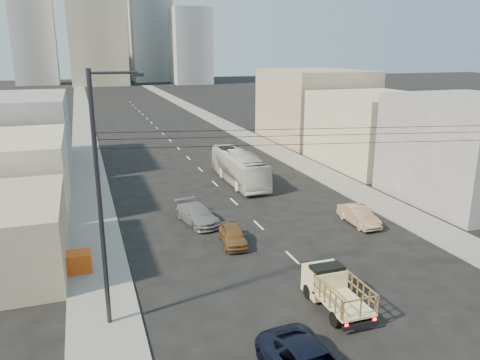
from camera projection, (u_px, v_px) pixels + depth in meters
ground at (363, 325)px, 22.40m from camera, size 420.00×420.00×0.00m
sidewalk_left at (83, 124)px, 82.57m from camera, size 3.50×180.00×0.12m
sidewalk_right at (211, 118)px, 89.86m from camera, size 3.50×180.00×0.12m
lane_dashes at (166, 137)px, 70.73m from camera, size 0.15×104.00×0.01m
flatbed_pickup at (335, 287)px, 23.73m from camera, size 1.95×4.41×1.90m
city_bus at (239, 167)px, 46.16m from camera, size 2.65×11.13×3.10m
sedan_brown at (233, 235)px, 31.56m from camera, size 2.01×4.01×1.31m
sedan_tan at (359, 216)px, 35.19m from camera, size 1.49×4.18×1.37m
sedan_grey at (197, 214)px, 35.41m from camera, size 2.87×5.18×1.42m
streetlamp_left at (102, 196)px, 20.78m from camera, size 2.36×0.25×12.00m
overhead_wires at (359, 135)px, 21.36m from camera, size 23.01×5.02×0.72m
crate_stack at (76, 262)px, 27.47m from camera, size 1.80×1.20×1.14m
bldg_right_near at (467, 150)px, 39.85m from camera, size 10.00×12.00×9.00m
bldg_right_mid at (375, 130)px, 52.91m from camera, size 11.00×14.00×8.00m
bldg_right_far at (314, 105)px, 67.38m from camera, size 12.00×16.00×10.00m
bldg_left_far at (9, 133)px, 50.84m from camera, size 12.00×16.00×8.00m
high_rise_tower at (94, 0)px, 168.12m from camera, size 20.00×20.00×60.00m
midrise_ne at (151, 31)px, 191.31m from camera, size 16.00×16.00×40.00m
midrise_nw at (34, 38)px, 173.91m from camera, size 15.00×15.00×34.00m
midrise_back at (117, 27)px, 200.73m from camera, size 18.00×18.00×44.00m
midrise_east at (191, 46)px, 178.41m from camera, size 14.00×14.00×28.00m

